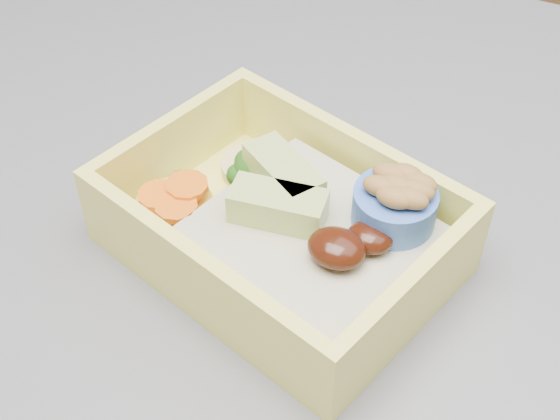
% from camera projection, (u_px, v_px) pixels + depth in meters
% --- Properties ---
extents(bento_box, '(0.23, 0.19, 0.07)m').
position_uv_depth(bento_box, '(290.00, 228.00, 0.46)').
color(bento_box, '#F0E963').
rests_on(bento_box, island).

